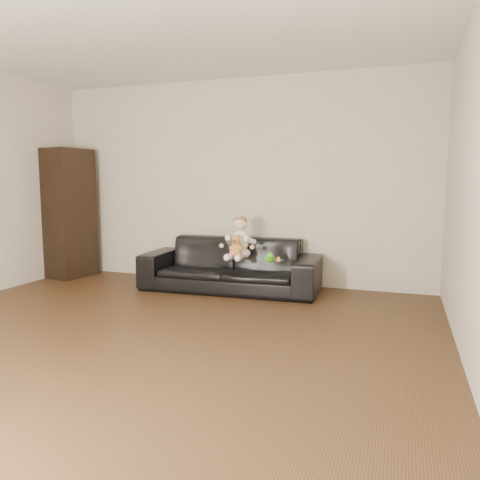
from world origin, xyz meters
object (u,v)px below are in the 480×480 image
at_px(cabinet, 69,213).
at_px(teddy_bear, 236,246).
at_px(toy_blue_disc, 279,260).
at_px(sofa, 231,265).
at_px(baby, 240,240).
at_px(toy_green, 270,258).
at_px(toy_rattle, 278,260).

relative_size(cabinet, teddy_bear, 7.20).
relative_size(cabinet, toy_blue_disc, 15.89).
bearing_deg(sofa, toy_blue_disc, -11.72).
bearing_deg(toy_blue_disc, cabinet, 176.98).
relative_size(baby, toy_green, 3.82).
bearing_deg(sofa, cabinet, 176.35).
bearing_deg(toy_rattle, toy_blue_disc, 99.35).
xyz_separation_m(sofa, baby, (0.16, -0.12, 0.32)).
distance_m(sofa, toy_blue_disc, 0.65).
distance_m(teddy_bear, toy_rattle, 0.51).
bearing_deg(teddy_bear, sofa, 110.15).
height_order(baby, teddy_bear, baby).
height_order(cabinet, baby, cabinet).
bearing_deg(cabinet, toy_blue_disc, 5.12).
relative_size(sofa, toy_blue_disc, 19.28).
bearing_deg(toy_blue_disc, toy_rattle, -80.65).
xyz_separation_m(cabinet, toy_rattle, (3.03, -0.29, -0.44)).
relative_size(toy_rattle, toy_blue_disc, 0.54).
height_order(toy_green, toy_rattle, toy_green).
height_order(cabinet, toy_blue_disc, cabinet).
height_order(cabinet, teddy_bear, cabinet).
height_order(cabinet, toy_rattle, cabinet).
bearing_deg(sofa, toy_green, -25.02).
bearing_deg(toy_rattle, sofa, 159.96).
bearing_deg(toy_green, baby, 163.82).
relative_size(teddy_bear, toy_blue_disc, 2.21).
relative_size(baby, toy_blue_disc, 4.54).
relative_size(toy_green, toy_rattle, 2.21).
bearing_deg(baby, toy_rattle, -11.48).
xyz_separation_m(toy_green, toy_blue_disc, (0.08, 0.13, -0.04)).
bearing_deg(toy_rattle, baby, 166.14).
xyz_separation_m(teddy_bear, toy_blue_disc, (0.47, 0.16, -0.17)).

